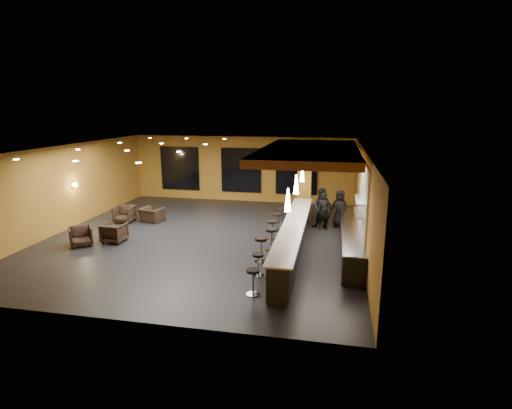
% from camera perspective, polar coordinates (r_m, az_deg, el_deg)
% --- Properties ---
extents(floor, '(12.00, 13.00, 0.10)m').
position_cam_1_polar(floor, '(16.02, -7.41, -4.78)').
color(floor, black).
rests_on(floor, ground).
extents(ceiling, '(12.00, 13.00, 0.10)m').
position_cam_1_polar(ceiling, '(15.28, -7.82, 8.14)').
color(ceiling, black).
extents(wall_back, '(12.00, 0.10, 3.50)m').
position_cam_1_polar(wall_back, '(21.75, -2.08, 5.09)').
color(wall_back, '#A67225').
rests_on(wall_back, floor).
extents(wall_front, '(12.00, 0.10, 3.50)m').
position_cam_1_polar(wall_front, '(9.82, -19.98, -6.45)').
color(wall_front, '#A67225').
rests_on(wall_front, floor).
extents(wall_left, '(0.10, 13.00, 3.50)m').
position_cam_1_polar(wall_left, '(18.40, -25.77, 2.15)').
color(wall_left, '#A67225').
rests_on(wall_left, floor).
extents(wall_right, '(0.10, 13.00, 3.50)m').
position_cam_1_polar(wall_right, '(14.78, 15.20, 0.53)').
color(wall_right, '#A67225').
rests_on(wall_right, floor).
extents(wood_soffit, '(3.60, 8.00, 0.28)m').
position_cam_1_polar(wood_soffit, '(15.50, 7.70, 7.51)').
color(wood_soffit, '#A65D30').
rests_on(wood_soffit, ceiling).
extents(window_left, '(2.20, 0.06, 2.40)m').
position_cam_1_polar(window_left, '(22.71, -10.80, 5.09)').
color(window_left, black).
rests_on(window_left, wall_back).
extents(window_center, '(2.20, 0.06, 2.40)m').
position_cam_1_polar(window_center, '(21.65, -2.14, 4.92)').
color(window_center, black).
rests_on(window_center, wall_back).
extents(window_right, '(2.20, 0.06, 2.40)m').
position_cam_1_polar(window_right, '(21.17, 5.81, 4.65)').
color(window_right, black).
rests_on(window_right, wall_back).
extents(tile_backsplash, '(0.06, 3.20, 2.40)m').
position_cam_1_polar(tile_backsplash, '(13.75, 15.15, 0.63)').
color(tile_backsplash, white).
rests_on(tile_backsplash, wall_right).
extents(bar_counter, '(0.60, 8.00, 1.00)m').
position_cam_1_polar(bar_counter, '(14.18, 5.39, -4.86)').
color(bar_counter, black).
rests_on(bar_counter, floor).
extents(bar_top, '(0.78, 8.10, 0.05)m').
position_cam_1_polar(bar_top, '(14.02, 5.44, -2.82)').
color(bar_top, beige).
rests_on(bar_top, bar_counter).
extents(prep_counter, '(0.70, 6.00, 0.86)m').
position_cam_1_polar(prep_counter, '(14.63, 13.43, -4.88)').
color(prep_counter, black).
rests_on(prep_counter, floor).
extents(prep_top, '(0.72, 6.00, 0.03)m').
position_cam_1_polar(prep_top, '(14.49, 13.53, -3.17)').
color(prep_top, silver).
rests_on(prep_top, prep_counter).
extents(wall_shelf_lower, '(0.30, 1.50, 0.03)m').
position_cam_1_polar(wall_shelf_lower, '(13.64, 14.51, -1.17)').
color(wall_shelf_lower, silver).
rests_on(wall_shelf_lower, wall_right).
extents(wall_shelf_upper, '(0.30, 1.50, 0.03)m').
position_cam_1_polar(wall_shelf_upper, '(13.53, 14.62, 0.68)').
color(wall_shelf_upper, silver).
rests_on(wall_shelf_upper, wall_right).
extents(column, '(0.60, 0.60, 3.50)m').
position_cam_1_polar(column, '(18.32, 6.98, 3.38)').
color(column, olive).
rests_on(column, floor).
extents(wall_sconce, '(0.22, 0.22, 0.22)m').
position_cam_1_polar(wall_sconce, '(18.68, -24.47, 2.60)').
color(wall_sconce, '#FFE5B2').
rests_on(wall_sconce, wall_left).
extents(pendant_0, '(0.20, 0.20, 0.70)m').
position_cam_1_polar(pendant_0, '(11.76, 4.57, 0.65)').
color(pendant_0, white).
rests_on(pendant_0, wood_soffit).
extents(pendant_1, '(0.20, 0.20, 0.70)m').
position_cam_1_polar(pendant_1, '(14.19, 5.77, 2.88)').
color(pendant_1, white).
rests_on(pendant_1, wood_soffit).
extents(pendant_2, '(0.20, 0.20, 0.70)m').
position_cam_1_polar(pendant_2, '(16.65, 6.61, 4.45)').
color(pendant_2, white).
rests_on(pendant_2, wood_soffit).
extents(staff_a, '(0.65, 0.50, 1.59)m').
position_cam_1_polar(staff_a, '(16.86, 9.70, -0.94)').
color(staff_a, black).
rests_on(staff_a, floor).
extents(staff_b, '(0.97, 0.83, 1.73)m').
position_cam_1_polar(staff_b, '(16.96, 9.46, -0.59)').
color(staff_b, black).
rests_on(staff_b, floor).
extents(staff_c, '(0.88, 0.68, 1.60)m').
position_cam_1_polar(staff_c, '(17.38, 11.87, -0.58)').
color(staff_c, black).
rests_on(staff_c, floor).
extents(armchair_a, '(1.08, 1.09, 0.71)m').
position_cam_1_polar(armchair_a, '(16.17, -23.75, -4.18)').
color(armchair_a, black).
rests_on(armchair_a, floor).
extents(armchair_b, '(0.81, 0.84, 0.74)m').
position_cam_1_polar(armchair_b, '(16.13, -19.59, -3.80)').
color(armchair_b, black).
rests_on(armchair_b, floor).
extents(armchair_c, '(0.83, 0.85, 0.73)m').
position_cam_1_polar(armchair_c, '(18.76, -18.27, -1.31)').
color(armchair_c, black).
rests_on(armchair_c, floor).
extents(armchair_d, '(1.13, 1.04, 0.62)m').
position_cam_1_polar(armchair_d, '(18.50, -14.67, -1.44)').
color(armchair_d, black).
rests_on(armchair_d, floor).
extents(bar_stool_0, '(0.37, 0.37, 0.74)m').
position_cam_1_polar(bar_stool_0, '(11.01, -0.43, -10.55)').
color(bar_stool_0, silver).
rests_on(bar_stool_0, floor).
extents(bar_stool_1, '(0.36, 0.36, 0.71)m').
position_cam_1_polar(bar_stool_1, '(12.18, 0.29, -8.18)').
color(bar_stool_1, silver).
rests_on(bar_stool_1, floor).
extents(bar_stool_2, '(0.43, 0.43, 0.86)m').
position_cam_1_polar(bar_stool_2, '(13.16, 0.71, -6.04)').
color(bar_stool_2, silver).
rests_on(bar_stool_2, floor).
extents(bar_stool_3, '(0.43, 0.43, 0.85)m').
position_cam_1_polar(bar_stool_3, '(14.15, 2.18, -4.65)').
color(bar_stool_3, silver).
rests_on(bar_stool_3, floor).
extents(bar_stool_4, '(0.39, 0.39, 0.78)m').
position_cam_1_polar(bar_stool_4, '(15.35, 2.32, -3.36)').
color(bar_stool_4, silver).
rests_on(bar_stool_4, floor).
extents(bar_stool_5, '(0.38, 0.38, 0.75)m').
position_cam_1_polar(bar_stool_5, '(16.48, 3.08, -2.24)').
color(bar_stool_5, silver).
rests_on(bar_stool_5, floor).
extents(bar_stool_6, '(0.37, 0.37, 0.74)m').
position_cam_1_polar(bar_stool_6, '(17.47, 3.64, -1.35)').
color(bar_stool_6, silver).
rests_on(bar_stool_6, floor).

